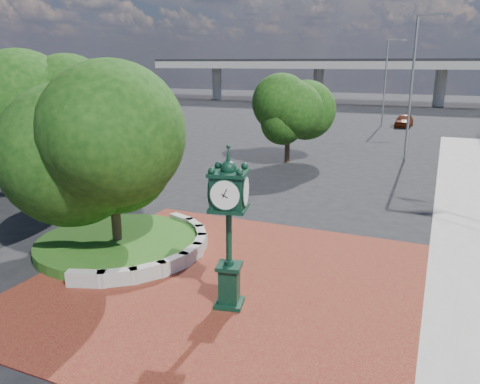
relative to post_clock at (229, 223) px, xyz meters
The scene contains 12 objects.
ground 3.55m from the post_clock, 108.33° to the left, with size 200.00×200.00×0.00m, color black.
plaza 2.98m from the post_clock, 120.34° to the left, with size 12.00×12.00×0.04m, color maroon.
planter_wall 4.77m from the post_clock, 146.42° to the left, with size 2.96×6.77×0.54m.
grass_bed 6.65m from the post_clock, 158.21° to the left, with size 6.10×6.10×0.40m, color #1D4C15.
overpass 72.42m from the post_clock, 90.78° to the left, with size 90.00×12.00×7.50m.
tree_planter 6.31m from the post_clock, 158.21° to the left, with size 5.20×5.20×6.33m.
tree_northwest 15.66m from the post_clock, 152.05° to the left, with size 5.60×5.60×6.93m.
tree_street 20.87m from the post_clock, 103.20° to the left, with size 4.40×4.40×5.45m.
post_clock is the anchor object (origin of this frame).
parked_car 43.81m from the post_clock, 88.32° to the left, with size 1.68×4.18×1.42m, color #551D0C.
street_lamp_near 25.25m from the post_clock, 82.79° to the left, with size 2.27×0.36×10.12m.
street_lamp_far 44.07m from the post_clock, 91.17° to the left, with size 2.10×0.39×9.34m.
Camera 1 is at (5.94, -13.51, 6.91)m, focal length 35.00 mm.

